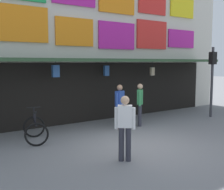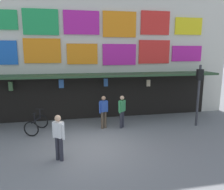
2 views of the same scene
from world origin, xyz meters
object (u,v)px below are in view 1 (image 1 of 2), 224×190
(traffic_light_far, at_px, (212,71))
(pedestrian_in_green, at_px, (125,125))
(bicycle_parked, at_px, (35,129))
(pedestrian_in_purple, at_px, (140,102))
(pedestrian_in_blue, at_px, (120,104))

(traffic_light_far, bearing_deg, pedestrian_in_green, -160.49)
(traffic_light_far, xyz_separation_m, bicycle_parked, (-8.15, 0.62, -1.75))
(traffic_light_far, relative_size, bicycle_parked, 2.43)
(traffic_light_far, distance_m, pedestrian_in_green, 7.47)
(pedestrian_in_purple, bearing_deg, bicycle_parked, 177.47)
(bicycle_parked, bearing_deg, pedestrian_in_blue, -1.55)
(traffic_light_far, relative_size, pedestrian_in_blue, 1.90)
(pedestrian_in_purple, distance_m, pedestrian_in_blue, 0.93)
(pedestrian_in_purple, bearing_deg, traffic_light_far, -6.27)
(pedestrian_in_purple, distance_m, pedestrian_in_green, 4.17)
(bicycle_parked, xyz_separation_m, pedestrian_in_green, (1.21, -3.08, 0.55))
(pedestrian_in_green, relative_size, pedestrian_in_blue, 1.00)
(pedestrian_in_purple, relative_size, pedestrian_in_green, 1.00)
(pedestrian_in_purple, height_order, pedestrian_in_green, same)
(traffic_light_far, xyz_separation_m, pedestrian_in_green, (-6.95, -2.46, -1.19))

